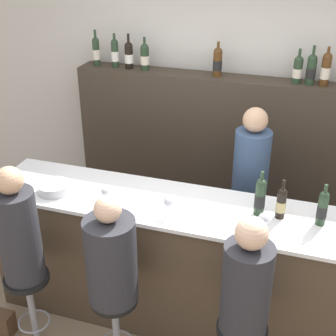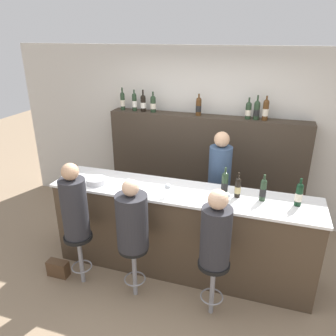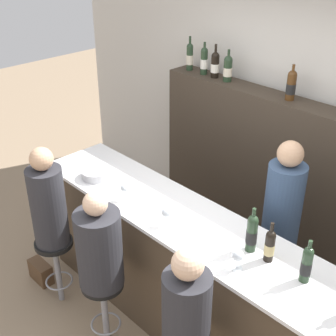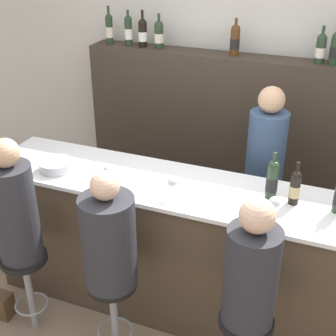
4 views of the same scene
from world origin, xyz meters
The scene contains 28 objects.
ground_plane centered at (0.00, 0.00, 0.00)m, with size 16.00×16.00×0.00m, color #8C755B.
wall_back centered at (0.00, 1.82, 1.30)m, with size 6.40×0.05×2.60m.
bar_counter centered at (0.00, 0.30, 0.54)m, with size 3.09×0.63×1.08m.
back_bar_cabinet centered at (0.00, 1.60, 0.83)m, with size 2.90×0.28×1.66m.
wine_bottle_counter_0 centered at (0.48, 0.35, 1.22)m, with size 0.07×0.07×0.33m.
wine_bottle_counter_1 centered at (0.62, 0.35, 1.20)m, with size 0.07×0.07×0.29m.
wine_bottle_counter_2 centered at (0.88, 0.35, 1.21)m, with size 0.07×0.07×0.30m.
wine_bottle_counter_3 centered at (1.24, 0.35, 1.21)m, with size 0.07×0.07×0.31m.
wine_bottle_backbar_0 centered at (-1.30, 1.60, 1.80)m, with size 0.07×0.07×0.34m.
wine_bottle_backbar_1 centered at (-1.11, 1.60, 1.79)m, with size 0.07×0.07×0.31m.
wine_bottle_backbar_2 centered at (-0.97, 1.60, 1.78)m, with size 0.08×0.08×0.32m.
wine_bottle_backbar_3 centered at (-0.81, 1.60, 1.78)m, with size 0.08×0.08×0.30m.
wine_bottle_backbar_4 centered at (-0.12, 1.60, 1.79)m, with size 0.08×0.08×0.31m.
wine_bottle_backbar_5 centered at (0.57, 1.60, 1.78)m, with size 0.08×0.08×0.29m.
wine_bottle_backbar_6 centered at (0.68, 1.60, 1.79)m, with size 0.08×0.08×0.33m.
wine_bottle_backbar_7 centered at (0.79, 1.60, 1.80)m, with size 0.08×0.08×0.33m.
wine_glass_0 centered at (-0.58, 0.14, 1.19)m, with size 0.07×0.07×0.14m.
wine_glass_1 centered at (-0.11, 0.14, 1.19)m, with size 0.07×0.07×0.15m.
wine_glass_2 centered at (0.53, 0.14, 1.18)m, with size 0.08×0.08×0.14m.
metal_bowl centered at (-1.03, 0.18, 1.12)m, with size 0.24×0.24×0.07m.
bar_stool_left centered at (-1.04, -0.29, 0.50)m, with size 0.32×0.32×0.65m.
guest_seated_left centered at (-1.04, -0.29, 1.03)m, with size 0.28×0.28×0.87m.
bar_stool_middle centered at (-0.36, -0.29, 0.50)m, with size 0.32×0.32×0.65m.
guest_seated_middle centered at (-0.36, -0.29, 0.98)m, with size 0.33×0.33×0.78m.
bar_stool_right centered at (0.50, -0.29, 0.50)m, with size 0.32×0.32×0.65m.
guest_seated_right centered at (0.50, -0.29, 1.00)m, with size 0.30×0.30×0.80m.
bartender centered at (0.33, 0.95, 0.76)m, with size 0.29×0.29×1.63m.
handbag centered at (-1.38, -0.29, 0.10)m, with size 0.26×0.12×0.20m.
Camera 2 is at (0.87, -2.94, 2.75)m, focal length 35.00 mm.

